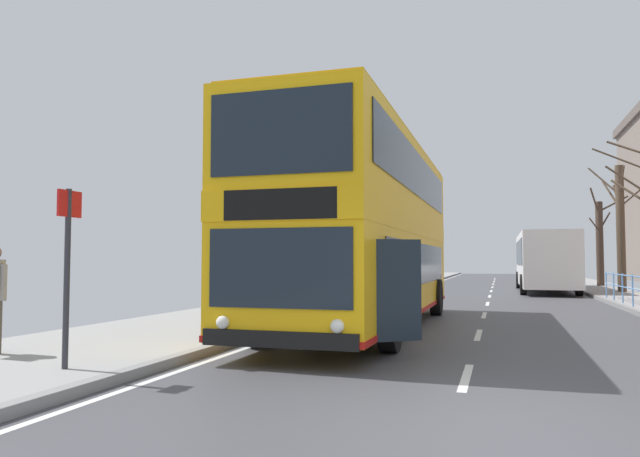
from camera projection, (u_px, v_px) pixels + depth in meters
ground at (375, 419)px, 5.76m from camera, size 15.80×140.00×0.20m
double_decker_bus_main at (367, 231)px, 14.05m from camera, size 3.22×11.65×4.37m
background_bus_far_lane at (545, 260)px, 30.58m from camera, size 2.66×10.75×2.95m
bus_stop_sign_near at (68, 256)px, 7.97m from camera, size 0.08×0.44×2.41m
bare_tree_far_00 at (620, 225)px, 27.84m from camera, size 2.26×3.54×5.99m
bare_tree_far_02 at (600, 241)px, 34.57m from camera, size 2.26×1.36×5.67m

